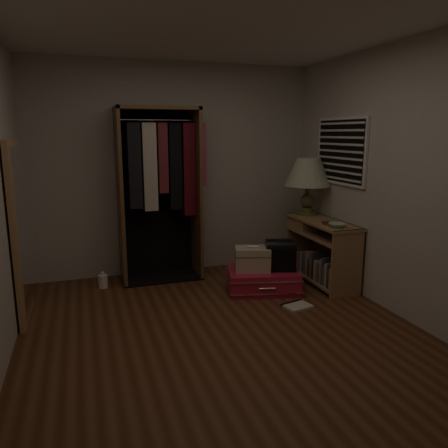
{
  "coord_description": "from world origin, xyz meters",
  "views": [
    {
      "loc": [
        -1.13,
        -3.39,
        1.76
      ],
      "look_at": [
        0.3,
        0.95,
        0.8
      ],
      "focal_mm": 35.0,
      "sensor_mm": 36.0,
      "label": 1
    }
  ],
  "objects_px": {
    "pink_suitcase": "(263,280)",
    "black_bag": "(280,254)",
    "open_wardrobe": "(162,179)",
    "console_bookshelf": "(321,249)",
    "white_jug": "(103,281)",
    "train_case": "(252,259)",
    "table_lamp": "(308,173)",
    "floor_mirror": "(20,231)"
  },
  "relations": [
    {
      "from": "table_lamp",
      "to": "white_jug",
      "type": "height_order",
      "value": "table_lamp"
    },
    {
      "from": "floor_mirror",
      "to": "pink_suitcase",
      "type": "distance_m",
      "value": 2.57
    },
    {
      "from": "open_wardrobe",
      "to": "white_jug",
      "type": "relative_size",
      "value": 10.89
    },
    {
      "from": "train_case",
      "to": "table_lamp",
      "type": "distance_m",
      "value": 1.34
    },
    {
      "from": "console_bookshelf",
      "to": "white_jug",
      "type": "bearing_deg",
      "value": 167.03
    },
    {
      "from": "table_lamp",
      "to": "white_jug",
      "type": "distance_m",
      "value": 2.77
    },
    {
      "from": "floor_mirror",
      "to": "black_bag",
      "type": "relative_size",
      "value": 4.49
    },
    {
      "from": "train_case",
      "to": "black_bag",
      "type": "relative_size",
      "value": 1.2
    },
    {
      "from": "black_bag",
      "to": "open_wardrobe",
      "type": "bearing_deg",
      "value": 160.1
    },
    {
      "from": "table_lamp",
      "to": "white_jug",
      "type": "xyz_separation_m",
      "value": [
        -2.5,
        0.2,
        -1.19
      ]
    },
    {
      "from": "console_bookshelf",
      "to": "table_lamp",
      "type": "bearing_deg",
      "value": 89.99
    },
    {
      "from": "pink_suitcase",
      "to": "white_jug",
      "type": "relative_size",
      "value": 4.81
    },
    {
      "from": "black_bag",
      "to": "table_lamp",
      "type": "height_order",
      "value": "table_lamp"
    },
    {
      "from": "pink_suitcase",
      "to": "train_case",
      "type": "bearing_deg",
      "value": -173.21
    },
    {
      "from": "console_bookshelf",
      "to": "floor_mirror",
      "type": "height_order",
      "value": "floor_mirror"
    },
    {
      "from": "pink_suitcase",
      "to": "white_jug",
      "type": "bearing_deg",
      "value": 172.62
    },
    {
      "from": "floor_mirror",
      "to": "black_bag",
      "type": "height_order",
      "value": "floor_mirror"
    },
    {
      "from": "console_bookshelf",
      "to": "train_case",
      "type": "height_order",
      "value": "console_bookshelf"
    },
    {
      "from": "console_bookshelf",
      "to": "train_case",
      "type": "distance_m",
      "value": 0.9
    },
    {
      "from": "pink_suitcase",
      "to": "open_wardrobe",
      "type": "bearing_deg",
      "value": 153.35
    },
    {
      "from": "open_wardrobe",
      "to": "pink_suitcase",
      "type": "height_order",
      "value": "open_wardrobe"
    },
    {
      "from": "pink_suitcase",
      "to": "train_case",
      "type": "relative_size",
      "value": 2.0
    },
    {
      "from": "open_wardrobe",
      "to": "floor_mirror",
      "type": "distance_m",
      "value": 1.71
    },
    {
      "from": "console_bookshelf",
      "to": "open_wardrobe",
      "type": "bearing_deg",
      "value": 157.04
    },
    {
      "from": "pink_suitcase",
      "to": "white_jug",
      "type": "distance_m",
      "value": 1.84
    },
    {
      "from": "pink_suitcase",
      "to": "black_bag",
      "type": "xyz_separation_m",
      "value": [
        0.18,
        -0.06,
        0.31
      ]
    },
    {
      "from": "floor_mirror",
      "to": "table_lamp",
      "type": "distance_m",
      "value": 3.29
    },
    {
      "from": "black_bag",
      "to": "table_lamp",
      "type": "xyz_separation_m",
      "value": [
        0.6,
        0.51,
        0.84
      ]
    },
    {
      "from": "floor_mirror",
      "to": "train_case",
      "type": "xyz_separation_m",
      "value": [
        2.34,
        -0.04,
        -0.47
      ]
    },
    {
      "from": "black_bag",
      "to": "console_bookshelf",
      "type": "bearing_deg",
      "value": 30.04
    },
    {
      "from": "train_case",
      "to": "table_lamp",
      "type": "height_order",
      "value": "table_lamp"
    },
    {
      "from": "train_case",
      "to": "white_jug",
      "type": "height_order",
      "value": "train_case"
    },
    {
      "from": "black_bag",
      "to": "table_lamp",
      "type": "distance_m",
      "value": 1.15
    },
    {
      "from": "pink_suitcase",
      "to": "table_lamp",
      "type": "height_order",
      "value": "table_lamp"
    },
    {
      "from": "console_bookshelf",
      "to": "black_bag",
      "type": "relative_size",
      "value": 2.96
    },
    {
      "from": "open_wardrobe",
      "to": "console_bookshelf",
      "type": "bearing_deg",
      "value": -22.96
    },
    {
      "from": "black_bag",
      "to": "train_case",
      "type": "bearing_deg",
      "value": -176.55
    },
    {
      "from": "console_bookshelf",
      "to": "train_case",
      "type": "xyz_separation_m",
      "value": [
        -0.9,
        -0.06,
        -0.02
      ]
    },
    {
      "from": "train_case",
      "to": "black_bag",
      "type": "bearing_deg",
      "value": 2.87
    },
    {
      "from": "console_bookshelf",
      "to": "table_lamp",
      "type": "height_order",
      "value": "table_lamp"
    },
    {
      "from": "train_case",
      "to": "black_bag",
      "type": "distance_m",
      "value": 0.32
    },
    {
      "from": "console_bookshelf",
      "to": "white_jug",
      "type": "distance_m",
      "value": 2.58
    }
  ]
}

